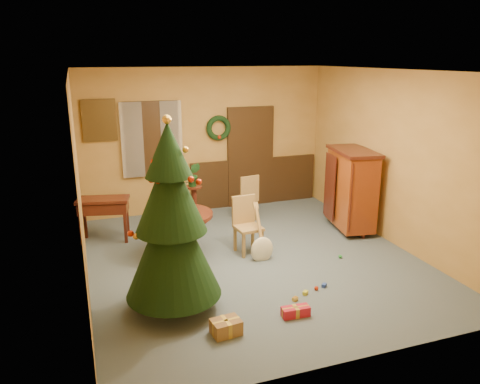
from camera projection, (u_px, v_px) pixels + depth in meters
name	position (u px, v px, depth m)	size (l,w,h in m)	color
room_envelope	(216.00, 156.00, 9.62)	(5.50, 5.50, 5.50)	#3B4B56
dining_table	(180.00, 226.00, 7.43)	(1.04, 1.04, 0.72)	black
urn	(180.00, 206.00, 7.34)	(0.31, 0.31, 0.22)	slate
centerpiece_plant	(179.00, 188.00, 7.25)	(0.33, 0.28, 0.36)	#1E4C23
chair_near	(246.00, 223.00, 7.59)	(0.44, 0.44, 0.93)	olive
chair_far	(247.00, 196.00, 9.03)	(0.47, 0.47, 0.92)	olive
guitar	(262.00, 234.00, 7.26)	(0.37, 0.17, 0.87)	beige
plant_stand	(194.00, 201.00, 8.73)	(0.30, 0.30, 0.78)	black
stand_plant	(194.00, 174.00, 8.59)	(0.25, 0.20, 0.45)	#19471E
christmas_tree	(171.00, 222.00, 5.64)	(1.19, 1.19, 2.46)	#382111
writing_desk	(104.00, 209.00, 8.02)	(0.94, 0.61, 0.77)	black
sideboard	(351.00, 188.00, 8.48)	(0.80, 1.26, 1.50)	#5B1B0A
gift_a	(226.00, 327.00, 5.40)	(0.36, 0.28, 0.18)	brown
gift_b	(169.00, 285.00, 6.35)	(0.27, 0.27, 0.23)	#AA162A
gift_c	(162.00, 306.00, 5.88)	(0.34, 0.32, 0.15)	brown
gift_d	(296.00, 311.00, 5.78)	(0.36, 0.16, 0.13)	#AA162A
toy_a	(324.00, 285.00, 6.52)	(0.08, 0.05, 0.05)	#223C94
toy_b	(340.00, 256.00, 7.44)	(0.06, 0.06, 0.06)	#248531
toy_c	(305.00, 293.00, 6.31)	(0.08, 0.05, 0.05)	gold
toy_d	(316.00, 288.00, 6.42)	(0.06, 0.06, 0.06)	#B4260C
toy_e	(295.00, 299.00, 6.15)	(0.08, 0.05, 0.05)	gold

